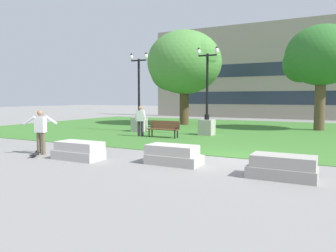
% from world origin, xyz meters
% --- Properties ---
extents(ground_plane, '(140.00, 140.00, 0.00)m').
position_xyz_m(ground_plane, '(0.00, 0.00, 0.00)').
color(ground_plane, gray).
extents(grass_lawn, '(40.00, 20.00, 0.02)m').
position_xyz_m(grass_lawn, '(0.00, 10.00, 0.01)').
color(grass_lawn, '#3D752D').
rests_on(grass_lawn, ground).
extents(concrete_block_center, '(1.80, 0.90, 0.64)m').
position_xyz_m(concrete_block_center, '(-4.81, -2.78, 0.31)').
color(concrete_block_center, '#BCB7B2').
rests_on(concrete_block_center, ground).
extents(concrete_block_left, '(1.80, 0.90, 0.64)m').
position_xyz_m(concrete_block_left, '(-1.44, -2.02, 0.31)').
color(concrete_block_left, '#B2ADA3').
rests_on(concrete_block_left, ground).
extents(concrete_block_right, '(1.80, 0.90, 0.64)m').
position_xyz_m(concrete_block_right, '(2.03, -2.36, 0.31)').
color(concrete_block_right, '#9E9991').
rests_on(concrete_block_right, ground).
extents(person_skateboarder, '(1.04, 0.81, 1.71)m').
position_xyz_m(person_skateboarder, '(-6.82, -2.68, 0.98)').
color(person_skateboarder, brown).
rests_on(person_skateboarder, ground).
extents(skateboard, '(0.76, 0.94, 0.14)m').
position_xyz_m(skateboard, '(-6.75, -3.02, 0.09)').
color(skateboard, black).
rests_on(skateboard, ground).
extents(park_bench_near_left, '(1.80, 0.54, 0.90)m').
position_xyz_m(park_bench_near_left, '(-5.20, 4.33, 0.54)').
color(park_bench_near_left, brown).
rests_on(park_bench_near_left, grass_lawn).
extents(lamp_post_right, '(1.32, 0.80, 5.05)m').
position_xyz_m(lamp_post_right, '(-8.09, 6.31, 1.04)').
color(lamp_post_right, '#ADA89E').
rests_on(lamp_post_right, grass_lawn).
extents(lamp_post_left, '(1.32, 0.80, 5.10)m').
position_xyz_m(lamp_post_left, '(-3.49, 6.44, 1.05)').
color(lamp_post_left, '#ADA89E').
rests_on(lamp_post_left, grass_lawn).
extents(tree_near_right, '(6.28, 5.98, 7.58)m').
position_xyz_m(tree_near_right, '(-7.94, 12.78, 4.97)').
color(tree_near_right, '#4C3823').
rests_on(tree_near_right, grass_lawn).
extents(tree_far_right, '(4.90, 4.67, 6.97)m').
position_xyz_m(tree_far_right, '(2.13, 12.64, 4.92)').
color(tree_far_right, brown).
rests_on(tree_far_right, grass_lawn).
extents(person_bystander_near_lawn, '(0.70, 0.32, 1.71)m').
position_xyz_m(person_bystander_near_lawn, '(-6.57, 4.09, 0.98)').
color(person_bystander_near_lawn, '#28282D').
rests_on(person_bystander_near_lawn, grass_lawn).
extents(building_facade_distant, '(30.65, 1.03, 10.13)m').
position_xyz_m(building_facade_distant, '(-1.30, 24.50, 5.06)').
color(building_facade_distant, gray).
rests_on(building_facade_distant, ground).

